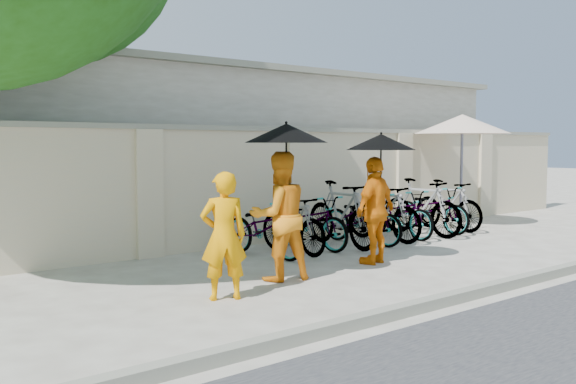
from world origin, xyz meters
TOP-DOWN VIEW (x-y plane):
  - ground at (0.00, 0.00)m, footprint 80.00×80.00m
  - kerb at (0.00, -1.70)m, footprint 40.00×0.16m
  - compound_wall at (1.00, 3.20)m, footprint 20.00×0.30m
  - building_behind at (2.00, 7.00)m, footprint 14.00×6.00m
  - monk_left at (-1.61, 0.07)m, footprint 0.63×0.53m
  - monk_center at (-0.46, 0.48)m, footprint 0.94×0.80m
  - parasol_center at (-0.41, 0.40)m, footprint 1.07×1.07m
  - monk_right at (1.36, 0.49)m, footprint 0.99×0.57m
  - parasol_right at (1.38, 0.41)m, footprint 1.02×1.02m
  - patio_umbrella at (5.87, 2.20)m, footprint 2.18×2.18m
  - bike_0 at (0.44, 2.00)m, footprint 0.77×1.77m
  - bike_1 at (0.97, 1.93)m, footprint 0.46×1.60m
  - bike_2 at (1.50, 2.12)m, footprint 0.74×1.78m
  - bike_3 at (2.04, 1.91)m, footprint 0.74×1.94m
  - bike_4 at (2.57, 1.93)m, footprint 0.78×1.79m
  - bike_5 at (3.11, 1.90)m, footprint 0.53×1.76m
  - bike_6 at (3.64, 2.01)m, footprint 0.67×1.76m
  - bike_7 at (4.18, 1.89)m, footprint 0.59×1.86m
  - bike_8 at (4.71, 2.07)m, footprint 0.70×1.80m
  - bike_9 at (5.24, 2.06)m, footprint 0.57×1.74m

SIDE VIEW (x-z plane):
  - ground at x=0.00m, z-range 0.00..0.00m
  - kerb at x=0.00m, z-range 0.00..0.12m
  - bike_0 at x=0.44m, z-range 0.00..0.90m
  - bike_6 at x=3.64m, z-range 0.00..0.91m
  - bike_2 at x=1.50m, z-range 0.00..0.91m
  - bike_4 at x=2.57m, z-range 0.00..0.91m
  - bike_8 at x=4.71m, z-range 0.00..0.93m
  - bike_1 at x=0.97m, z-range 0.00..0.96m
  - bike_9 at x=5.24m, z-range 0.00..1.03m
  - bike_5 at x=3.11m, z-range 0.00..1.05m
  - bike_7 at x=4.18m, z-range 0.00..1.11m
  - bike_3 at x=2.04m, z-range 0.00..1.14m
  - monk_left at x=-1.61m, z-range 0.00..1.46m
  - monk_right at x=1.36m, z-range 0.00..1.59m
  - monk_center at x=-0.46m, z-range 0.00..1.68m
  - compound_wall at x=1.00m, z-range 0.00..2.00m
  - building_behind at x=2.00m, z-range 0.00..3.20m
  - parasol_right at x=1.38m, z-range 1.29..2.31m
  - parasol_center at x=-0.41m, z-range 1.37..2.45m
  - patio_umbrella at x=5.87m, z-range 0.96..3.36m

